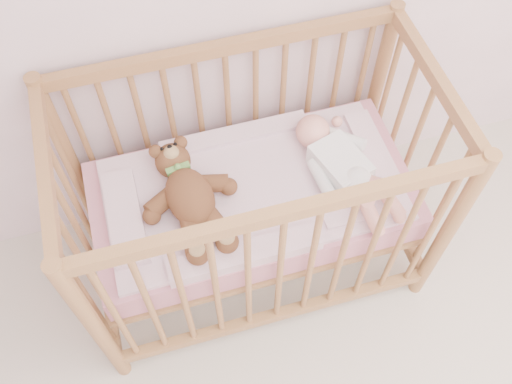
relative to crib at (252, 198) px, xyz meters
name	(u,v)px	position (x,y,z in m)	size (l,w,h in m)	color
crib	(252,198)	(0.00, 0.00, 0.00)	(1.36, 0.76, 1.00)	#A06F44
mattress	(252,200)	(0.00, 0.00, -0.01)	(1.22, 0.62, 0.13)	pink
blanket	(252,190)	(0.00, 0.00, 0.06)	(1.10, 0.58, 0.06)	#F7AAC7
baby	(340,162)	(0.34, -0.02, 0.14)	(0.28, 0.59, 0.14)	white
teddy_bear	(190,197)	(-0.24, -0.02, 0.15)	(0.38, 0.53, 0.15)	brown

